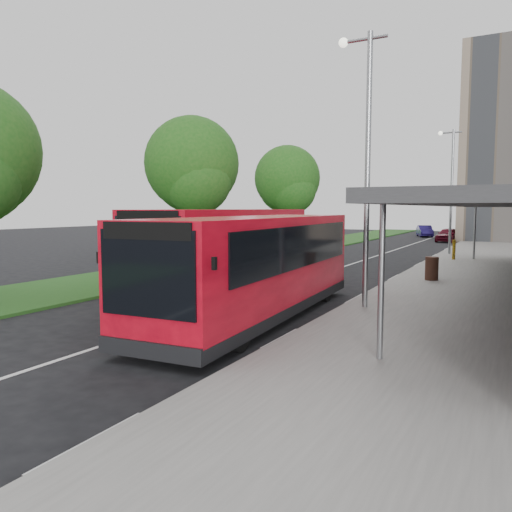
{
  "coord_description": "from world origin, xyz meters",
  "views": [
    {
      "loc": [
        8.24,
        -12.6,
        3.1
      ],
      "look_at": [
        0.4,
        2.17,
        1.5
      ],
      "focal_mm": 35.0,
      "sensor_mm": 36.0,
      "label": 1
    }
  ],
  "objects_px": {
    "bus_main": "(257,266)",
    "bus_second": "(230,248)",
    "litter_bin": "(432,268)",
    "bollard": "(454,250)",
    "lamp_post_near": "(365,153)",
    "car_near": "(448,235)",
    "car_far": "(425,231)",
    "tree_far": "(287,183)",
    "tree_mid": "(192,170)",
    "lamp_post_far": "(450,183)"
  },
  "relations": [
    {
      "from": "bollard",
      "to": "car_near",
      "type": "xyz_separation_m",
      "value": [
        -2.6,
        18.55,
        -0.06
      ]
    },
    {
      "from": "bus_main",
      "to": "bus_second",
      "type": "bearing_deg",
      "value": 125.23
    },
    {
      "from": "litter_bin",
      "to": "bollard",
      "type": "relative_size",
      "value": 0.84
    },
    {
      "from": "lamp_post_far",
      "to": "car_far",
      "type": "height_order",
      "value": "lamp_post_far"
    },
    {
      "from": "car_near",
      "to": "bus_second",
      "type": "bearing_deg",
      "value": -89.41
    },
    {
      "from": "lamp_post_far",
      "to": "bollard",
      "type": "bearing_deg",
      "value": -78.53
    },
    {
      "from": "bus_second",
      "to": "car_far",
      "type": "bearing_deg",
      "value": 84.72
    },
    {
      "from": "tree_mid",
      "to": "bollard",
      "type": "bearing_deg",
      "value": 37.37
    },
    {
      "from": "lamp_post_near",
      "to": "car_far",
      "type": "bearing_deg",
      "value": 96.92
    },
    {
      "from": "car_near",
      "to": "lamp_post_far",
      "type": "bearing_deg",
      "value": -75.27
    },
    {
      "from": "tree_mid",
      "to": "litter_bin",
      "type": "bearing_deg",
      "value": -0.99
    },
    {
      "from": "lamp_post_far",
      "to": "litter_bin",
      "type": "height_order",
      "value": "lamp_post_far"
    },
    {
      "from": "tree_far",
      "to": "litter_bin",
      "type": "distance_m",
      "value": 17.72
    },
    {
      "from": "bus_main",
      "to": "bollard",
      "type": "relative_size",
      "value": 9.02
    },
    {
      "from": "bus_main",
      "to": "litter_bin",
      "type": "height_order",
      "value": "bus_main"
    },
    {
      "from": "bus_second",
      "to": "car_near",
      "type": "relative_size",
      "value": 2.84
    },
    {
      "from": "litter_bin",
      "to": "bollard",
      "type": "bearing_deg",
      "value": 91.13
    },
    {
      "from": "lamp_post_near",
      "to": "bus_second",
      "type": "distance_m",
      "value": 6.99
    },
    {
      "from": "tree_far",
      "to": "bollard",
      "type": "bearing_deg",
      "value": -13.7
    },
    {
      "from": "litter_bin",
      "to": "lamp_post_near",
      "type": "bearing_deg",
      "value": -98.02
    },
    {
      "from": "car_near",
      "to": "bollard",
      "type": "bearing_deg",
      "value": -74.34
    },
    {
      "from": "tree_mid",
      "to": "car_far",
      "type": "xyz_separation_m",
      "value": [
        5.98,
        35.35,
        -4.45
      ]
    },
    {
      "from": "bus_main",
      "to": "bus_second",
      "type": "relative_size",
      "value": 0.94
    },
    {
      "from": "tree_mid",
      "to": "bus_second",
      "type": "relative_size",
      "value": 0.72
    },
    {
      "from": "bus_main",
      "to": "bus_second",
      "type": "distance_m",
      "value": 5.61
    },
    {
      "from": "lamp_post_near",
      "to": "car_near",
      "type": "relative_size",
      "value": 2.07
    },
    {
      "from": "tree_far",
      "to": "litter_bin",
      "type": "height_order",
      "value": "tree_far"
    },
    {
      "from": "car_near",
      "to": "car_far",
      "type": "relative_size",
      "value": 1.02
    },
    {
      "from": "car_near",
      "to": "car_far",
      "type": "distance_m",
      "value": 8.39
    },
    {
      "from": "lamp_post_far",
      "to": "bus_main",
      "type": "distance_m",
      "value": 22.65
    },
    {
      "from": "tree_mid",
      "to": "litter_bin",
      "type": "distance_m",
      "value": 12.89
    },
    {
      "from": "lamp_post_far",
      "to": "litter_bin",
      "type": "distance_m",
      "value": 13.81
    },
    {
      "from": "tree_mid",
      "to": "litter_bin",
      "type": "relative_size",
      "value": 8.19
    },
    {
      "from": "litter_bin",
      "to": "bollard",
      "type": "xyz_separation_m",
      "value": [
        -0.18,
        9.31,
        0.09
      ]
    },
    {
      "from": "tree_far",
      "to": "litter_bin",
      "type": "bearing_deg",
      "value": -45.27
    },
    {
      "from": "lamp_post_far",
      "to": "bus_second",
      "type": "relative_size",
      "value": 0.73
    },
    {
      "from": "bollard",
      "to": "car_near",
      "type": "relative_size",
      "value": 0.29
    },
    {
      "from": "bus_main",
      "to": "car_far",
      "type": "distance_m",
      "value": 44.79
    },
    {
      "from": "tree_far",
      "to": "litter_bin",
      "type": "xyz_separation_m",
      "value": [
        12.09,
        -12.21,
        -4.34
      ]
    },
    {
      "from": "car_near",
      "to": "car_far",
      "type": "height_order",
      "value": "car_near"
    },
    {
      "from": "bus_main",
      "to": "car_far",
      "type": "bearing_deg",
      "value": 90.14
    },
    {
      "from": "tree_far",
      "to": "car_far",
      "type": "relative_size",
      "value": 2.02
    },
    {
      "from": "litter_bin",
      "to": "car_near",
      "type": "xyz_separation_m",
      "value": [
        -2.78,
        27.86,
        0.03
      ]
    },
    {
      "from": "lamp_post_near",
      "to": "car_far",
      "type": "xyz_separation_m",
      "value": [
        -5.14,
        42.41,
        -4.09
      ]
    },
    {
      "from": "tree_far",
      "to": "car_far",
      "type": "xyz_separation_m",
      "value": [
        5.98,
        23.35,
        -4.34
      ]
    },
    {
      "from": "lamp_post_near",
      "to": "car_near",
      "type": "distance_m",
      "value": 34.98
    },
    {
      "from": "tree_far",
      "to": "lamp_post_far",
      "type": "xyz_separation_m",
      "value": [
        11.13,
        0.95,
        -0.25
      ]
    },
    {
      "from": "car_near",
      "to": "litter_bin",
      "type": "bearing_deg",
      "value": -76.61
    },
    {
      "from": "tree_far",
      "to": "bus_main",
      "type": "relative_size",
      "value": 0.75
    },
    {
      "from": "tree_mid",
      "to": "lamp_post_far",
      "type": "height_order",
      "value": "lamp_post_far"
    }
  ]
}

